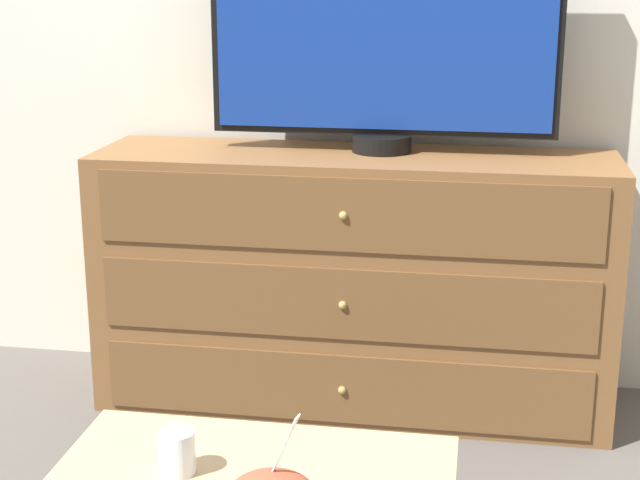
# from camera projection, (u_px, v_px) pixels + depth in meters

# --- Properties ---
(ground_plane) EXTENTS (12.00, 12.00, 0.00)m
(ground_plane) POSITION_uv_depth(u_px,v_px,m) (343.00, 369.00, 3.37)
(ground_plane) COLOR #56514C
(dresser) EXTENTS (1.56, 0.44, 0.80)m
(dresser) POSITION_uv_depth(u_px,v_px,m) (353.00, 282.00, 3.02)
(dresser) COLOR brown
(dresser) RESTS_ON ground_plane
(tv) EXTENTS (1.03, 0.18, 0.72)m
(tv) POSITION_uv_depth(u_px,v_px,m) (384.00, 27.00, 2.86)
(tv) COLOR black
(tv) RESTS_ON dresser
(drink_cup) EXTENTS (0.07, 0.07, 0.09)m
(drink_cup) POSITION_uv_depth(u_px,v_px,m) (177.00, 455.00, 1.91)
(drink_cup) COLOR beige
(drink_cup) RESTS_ON coffee_table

